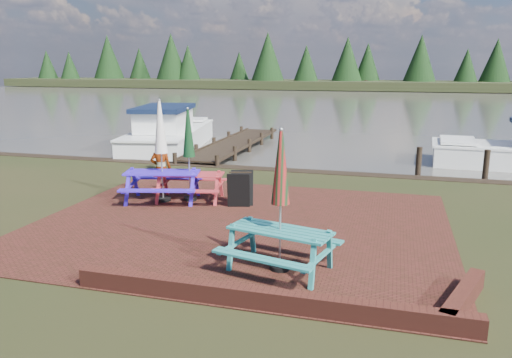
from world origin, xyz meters
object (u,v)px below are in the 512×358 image
at_px(picnic_table_blue, 162,167).
at_px(boat_jetty, 169,135).
at_px(picnic_table_teal, 280,223).
at_px(jetty, 233,144).
at_px(picnic_table_red, 189,169).
at_px(person, 160,141).
at_px(chalkboard, 240,189).

bearing_deg(picnic_table_blue, boat_jetty, 100.05).
bearing_deg(picnic_table_teal, jetty, 125.30).
xyz_separation_m(picnic_table_red, picnic_table_blue, (-0.65, -0.25, 0.08)).
height_order(picnic_table_red, jetty, picnic_table_red).
bearing_deg(jetty, boat_jetty, -170.36).
bearing_deg(person, jetty, -116.25).
distance_m(picnic_table_blue, person, 4.08).
relative_size(picnic_table_blue, boat_jetty, 0.34).
distance_m(picnic_table_teal, person, 9.17).
height_order(picnic_table_red, boat_jetty, picnic_table_red).
distance_m(picnic_table_red, person, 4.21).
height_order(picnic_table_blue, chalkboard, picnic_table_blue).
relative_size(picnic_table_teal, picnic_table_red, 1.02).
bearing_deg(person, boat_jetty, -85.15).
bearing_deg(chalkboard, person, 123.98).
height_order(picnic_table_red, chalkboard, picnic_table_red).
bearing_deg(boat_jetty, jetty, -1.02).
relative_size(chalkboard, jetty, 0.10).
relative_size(picnic_table_red, boat_jetty, 0.31).
distance_m(jetty, boat_jetty, 2.86).
relative_size(picnic_table_teal, jetty, 0.27).
bearing_deg(picnic_table_teal, picnic_table_blue, 151.84).
bearing_deg(picnic_table_teal, picnic_table_red, 144.67).
xyz_separation_m(chalkboard, jetty, (-3.09, 8.89, -0.35)).
xyz_separation_m(jetty, person, (-0.84, -5.31, 0.85)).
distance_m(chalkboard, boat_jetty, 10.27).
height_order(picnic_table_teal, chalkboard, picnic_table_teal).
relative_size(picnic_table_teal, picnic_table_blue, 0.94).
relative_size(picnic_table_teal, boat_jetty, 0.31).
bearing_deg(chalkboard, picnic_table_teal, -76.58).
bearing_deg(picnic_table_red, picnic_table_blue, -169.58).
distance_m(picnic_table_red, chalkboard, 1.49).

